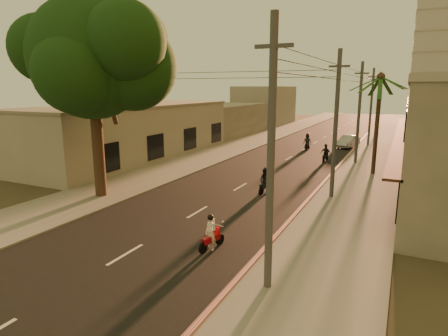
{
  "coord_description": "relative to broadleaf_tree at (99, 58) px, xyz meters",
  "views": [
    {
      "loc": [
        9.94,
        -15.17,
        6.78
      ],
      "look_at": [
        0.22,
        4.96,
        1.97
      ],
      "focal_mm": 30.0,
      "sensor_mm": 36.0,
      "label": 1
    }
  ],
  "objects": [
    {
      "name": "palm_tree",
      "position": [
        14.61,
        13.86,
        -1.33
      ],
      "size": [
        5.0,
        5.0,
        8.2
      ],
      "color": "black",
      "rests_on": "ground"
    },
    {
      "name": "scooter_mid_a",
      "position": [
        8.69,
        5.14,
        -7.69
      ],
      "size": [
        0.96,
        1.76,
        1.73
      ],
      "rotation": [
        0.0,
        0.0,
        -0.14
      ],
      "color": "black",
      "rests_on": "ground"
    },
    {
      "name": "filler_left_far",
      "position": [
        -7.39,
        49.86,
        -4.98
      ],
      "size": [
        8.0,
        14.0,
        7.0
      ],
      "primitive_type": "cube",
      "color": "#9E988F",
      "rests_on": "ground"
    },
    {
      "name": "ground",
      "position": [
        6.61,
        -2.14,
        -8.48
      ],
      "size": [
        160.0,
        160.0,
        0.0
      ],
      "primitive_type": "plane",
      "color": "#383023",
      "rests_on": "ground"
    },
    {
      "name": "curb_stripe",
      "position": [
        11.71,
        12.86,
        -8.38
      ],
      "size": [
        0.2,
        60.0,
        0.2
      ],
      "primitive_type": "cube",
      "color": "red",
      "rests_on": "ground"
    },
    {
      "name": "parked_car",
      "position": [
        10.83,
        27.56,
        -7.78
      ],
      "size": [
        3.07,
        4.8,
        1.4
      ],
      "primitive_type": "imported",
      "rotation": [
        0.0,
        0.0,
        -0.19
      ],
      "color": "#A0A2A8",
      "rests_on": "ground"
    },
    {
      "name": "broadleaf_tree",
      "position": [
        0.0,
        0.0,
        0.0
      ],
      "size": [
        9.6,
        8.7,
        12.1
      ],
      "color": "black",
      "rests_on": "ground"
    },
    {
      "name": "scooter_far_a",
      "position": [
        6.93,
        23.99,
        -7.65
      ],
      "size": [
        0.95,
        1.88,
        1.85
      ],
      "rotation": [
        0.0,
        0.0,
        0.09
      ],
      "color": "black",
      "rests_on": "ground"
    },
    {
      "name": "sidewalk_right",
      "position": [
        14.11,
        17.86,
        -8.42
      ],
      "size": [
        5.0,
        140.0,
        0.12
      ],
      "primitive_type": "cube",
      "color": "slate",
      "rests_on": "ground"
    },
    {
      "name": "scooter_mid_b",
      "position": [
        10.16,
        17.61,
        -7.72
      ],
      "size": [
        0.99,
        1.72,
        1.69
      ],
      "rotation": [
        0.0,
        0.0,
        -0.07
      ],
      "color": "black",
      "rests_on": "ground"
    },
    {
      "name": "filler_right",
      "position": [
        20.61,
        42.86,
        -5.48
      ],
      "size": [
        8.0,
        14.0,
        6.0
      ],
      "primitive_type": "cube",
      "color": "#9E988F",
      "rests_on": "ground"
    },
    {
      "name": "scooter_red",
      "position": [
        9.57,
        -4.13,
        -7.77
      ],
      "size": [
        0.76,
        1.6,
        1.58
      ],
      "rotation": [
        0.0,
        0.0,
        -0.21
      ],
      "color": "black",
      "rests_on": "ground"
    },
    {
      "name": "utility_poles",
      "position": [
        12.81,
        17.86,
        -1.94
      ],
      "size": [
        1.2,
        48.26,
        9.0
      ],
      "color": "#38383A",
      "rests_on": "ground"
    },
    {
      "name": "left_building",
      "position": [
        -7.37,
        11.86,
        -5.88
      ],
      "size": [
        8.2,
        24.2,
        5.2
      ],
      "color": "#9E988F",
      "rests_on": "ground"
    },
    {
      "name": "sidewalk_left",
      "position": [
        -0.89,
        17.86,
        -8.42
      ],
      "size": [
        5.0,
        140.0,
        0.12
      ],
      "primitive_type": "cube",
      "color": "slate",
      "rests_on": "ground"
    },
    {
      "name": "filler_left_near",
      "position": [
        -7.39,
        31.86,
        -6.28
      ],
      "size": [
        8.0,
        14.0,
        4.4
      ],
      "primitive_type": "cube",
      "color": "#9E988F",
      "rests_on": "ground"
    },
    {
      "name": "road",
      "position": [
        6.61,
        17.86,
        -8.47
      ],
      "size": [
        10.0,
        140.0,
        0.02
      ],
      "primitive_type": "cube",
      "color": "black",
      "rests_on": "ground"
    }
  ]
}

